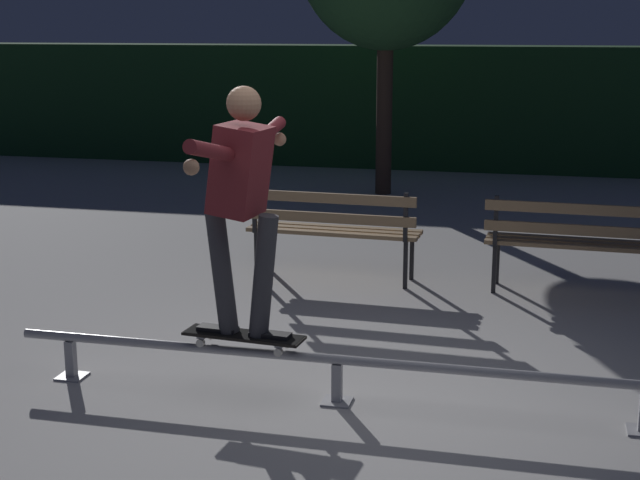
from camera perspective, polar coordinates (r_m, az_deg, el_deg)
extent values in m
plane|color=#ADAAA8|center=(5.94, 1.11, -9.82)|extent=(90.00, 90.00, 0.00)
cube|color=#193D1E|center=(15.57, 9.33, 8.04)|extent=(24.00, 1.20, 1.98)
cylinder|color=#9E9EA3|center=(5.81, 1.05, -7.35)|extent=(4.30, 0.06, 0.06)
cube|color=#9E9EA3|center=(6.48, -15.04, -7.08)|extent=(0.06, 0.06, 0.25)
cube|color=#9E9EA3|center=(6.53, -14.97, -8.08)|extent=(0.18, 0.18, 0.01)
cube|color=#9E9EA3|center=(5.86, 1.05, -8.79)|extent=(0.06, 0.06, 0.25)
cube|color=#9E9EA3|center=(5.91, 1.04, -9.88)|extent=(0.18, 0.18, 0.01)
cube|color=black|center=(5.92, -4.70, -5.86)|extent=(0.79, 0.27, 0.02)
cube|color=black|center=(5.92, -4.70, -5.76)|extent=(0.78, 0.26, 0.00)
cube|color=#9E9EA3|center=(5.83, -2.29, -6.31)|extent=(0.06, 0.17, 0.02)
cube|color=#9E9EA3|center=(6.04, -7.02, -5.73)|extent=(0.06, 0.17, 0.02)
cylinder|color=beige|center=(5.78, -2.57, -6.88)|extent=(0.05, 0.03, 0.05)
cylinder|color=beige|center=(5.92, -2.01, -6.39)|extent=(0.05, 0.03, 0.05)
cylinder|color=beige|center=(5.98, -7.34, -6.28)|extent=(0.05, 0.03, 0.05)
cylinder|color=beige|center=(6.11, -6.69, -5.82)|extent=(0.05, 0.03, 0.05)
cube|color=black|center=(5.85, -3.08, -5.83)|extent=(0.27, 0.12, 0.03)
cube|color=black|center=(5.99, -6.29, -5.44)|extent=(0.27, 0.12, 0.03)
cylinder|color=#333338|center=(5.75, -3.49, -2.25)|extent=(0.21, 0.14, 0.79)
cylinder|color=#333338|center=(5.86, -6.03, -2.01)|extent=(0.21, 0.14, 0.79)
cube|color=maroon|center=(5.67, -4.90, 4.32)|extent=(0.36, 0.39, 0.57)
cylinder|color=maroon|center=(5.31, -6.57, 5.43)|extent=(0.14, 0.61, 0.21)
cylinder|color=maroon|center=(6.00, -3.47, 6.36)|extent=(0.14, 0.61, 0.21)
sphere|color=#A37556|center=(5.06, -7.91, 4.45)|extent=(0.09, 0.09, 0.09)
sphere|color=#A37556|center=(6.26, -2.50, 6.20)|extent=(0.09, 0.09, 0.09)
sphere|color=#A37556|center=(5.61, -4.69, 8.35)|extent=(0.21, 0.21, 0.21)
cube|color=black|center=(8.63, 5.66, -1.01)|extent=(0.04, 0.04, 0.44)
cube|color=black|center=(8.32, 5.27, -1.53)|extent=(0.04, 0.04, 0.44)
cube|color=black|center=(8.19, 5.28, 1.38)|extent=(0.04, 0.04, 0.44)
cube|color=black|center=(8.97, -3.22, -0.42)|extent=(0.04, 0.04, 0.44)
cube|color=black|center=(8.68, -3.91, -0.90)|extent=(0.04, 0.04, 0.44)
cube|color=black|center=(8.55, -4.04, 1.90)|extent=(0.04, 0.04, 0.44)
cube|color=#937551|center=(8.70, 1.10, 0.78)|extent=(1.60, 0.15, 0.04)
cube|color=#937551|center=(8.57, 0.87, 0.59)|extent=(1.60, 0.15, 0.04)
cube|color=#937551|center=(8.44, 0.62, 0.39)|extent=(1.60, 0.15, 0.04)
cube|color=#937551|center=(8.34, 0.50, 1.37)|extent=(1.60, 0.10, 0.09)
cube|color=#937551|center=(8.30, 0.50, 2.59)|extent=(1.60, 0.10, 0.09)
cube|color=black|center=(8.61, 10.84, -1.21)|extent=(0.04, 0.04, 0.44)
cube|color=black|center=(8.30, 10.64, -1.74)|extent=(0.04, 0.04, 0.44)
cube|color=black|center=(8.17, 10.74, 1.18)|extent=(0.04, 0.04, 0.44)
cube|color=#937551|center=(8.51, 15.61, 0.01)|extent=(1.60, 0.15, 0.04)
cube|color=#937551|center=(8.38, 15.60, -0.20)|extent=(1.60, 0.15, 0.04)
cube|color=#937551|center=(8.24, 15.59, -0.41)|extent=(1.60, 0.15, 0.04)
cube|color=#937551|center=(8.14, 15.66, 0.59)|extent=(1.60, 0.10, 0.09)
cube|color=#937551|center=(8.10, 15.74, 1.83)|extent=(1.60, 0.10, 0.09)
cylinder|color=#3D2D23|center=(12.94, 3.96, 7.82)|extent=(0.22, 0.22, 2.27)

